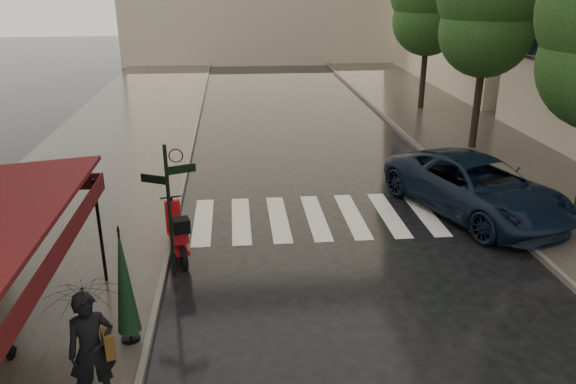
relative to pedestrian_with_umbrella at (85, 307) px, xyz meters
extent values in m
plane|color=black|center=(2.00, 1.08, -1.84)|extent=(120.00, 120.00, 0.00)
cube|color=#38332D|center=(-2.50, 13.08, -1.78)|extent=(6.00, 60.00, 0.12)
cube|color=#38332D|center=(12.25, 13.08, -1.78)|extent=(5.50, 60.00, 0.12)
cube|color=#595651|center=(0.55, 13.08, -1.76)|extent=(0.12, 60.00, 0.16)
cube|color=#595651|center=(9.45, 13.08, -1.76)|extent=(0.12, 60.00, 0.16)
cube|color=silver|center=(1.30, 7.08, -1.83)|extent=(0.50, 3.20, 0.01)
cube|color=silver|center=(2.35, 7.08, -1.83)|extent=(0.50, 3.20, 0.01)
cube|color=silver|center=(3.40, 7.08, -1.83)|extent=(0.50, 3.20, 0.01)
cube|color=silver|center=(4.45, 7.08, -1.83)|extent=(0.50, 3.20, 0.01)
cube|color=silver|center=(5.50, 7.08, -1.83)|extent=(0.50, 3.20, 0.01)
cube|color=silver|center=(6.55, 7.08, -1.83)|extent=(0.50, 3.20, 0.01)
cube|color=silver|center=(7.60, 7.08, -1.83)|extent=(0.50, 3.20, 0.01)
cube|color=silver|center=(8.65, 7.08, -1.83)|extent=(0.50, 3.20, 0.01)
cube|color=#4D0B19|center=(-0.52, 0.58, 0.51)|extent=(0.04, 7.00, 0.35)
cylinder|color=black|center=(-0.65, 3.83, -0.54)|extent=(0.07, 0.07, 2.35)
cylinder|color=black|center=(0.80, 4.08, -0.29)|extent=(0.08, 0.08, 3.10)
cube|color=black|center=(1.10, 4.08, 0.71)|extent=(0.62, 0.26, 0.18)
cube|color=black|center=(0.52, 4.08, 0.51)|extent=(0.56, 0.29, 0.18)
cylinder|color=black|center=(11.50, 13.08, 0.52)|extent=(0.28, 0.28, 4.48)
sphere|color=#163412|center=(11.50, 13.08, 2.68)|extent=(3.40, 3.40, 3.40)
cylinder|color=black|center=(11.70, 20.08, 0.47)|extent=(0.28, 0.28, 4.37)
sphere|color=#163412|center=(11.70, 20.08, 2.57)|extent=(3.40, 3.40, 3.40)
imported|color=black|center=(0.00, 0.00, -0.76)|extent=(0.82, 0.69, 1.92)
imported|color=black|center=(0.00, 0.00, 0.35)|extent=(1.49, 1.51, 1.04)
cube|color=#4D3314|center=(0.23, 0.10, -0.72)|extent=(0.28, 0.39, 0.41)
cylinder|color=black|center=(0.99, 4.43, -1.56)|extent=(0.25, 0.56, 0.55)
cylinder|color=black|center=(0.62, 5.80, -1.56)|extent=(0.25, 0.56, 0.55)
cube|color=maroon|center=(0.80, 5.14, -1.47)|extent=(0.69, 1.51, 0.11)
cube|color=maroon|center=(0.87, 4.87, -1.13)|extent=(0.49, 0.69, 0.32)
cube|color=maroon|center=(0.67, 5.64, -1.04)|extent=(0.39, 0.23, 0.86)
cylinder|color=black|center=(0.64, 5.75, -0.56)|extent=(0.52, 0.17, 0.04)
cube|color=black|center=(0.98, 4.46, -0.75)|extent=(0.44, 0.42, 0.32)
imported|color=black|center=(9.00, 6.95, -1.03)|extent=(4.49, 6.37, 1.61)
cylinder|color=black|center=(0.24, 1.58, -1.69)|extent=(0.34, 0.34, 0.05)
cylinder|color=black|center=(0.24, 1.58, -0.60)|extent=(0.04, 0.04, 2.14)
cone|color=black|center=(0.24, 1.58, -0.49)|extent=(0.42, 0.42, 2.04)
camera|label=1|loc=(2.27, -7.29, 4.49)|focal=35.00mm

